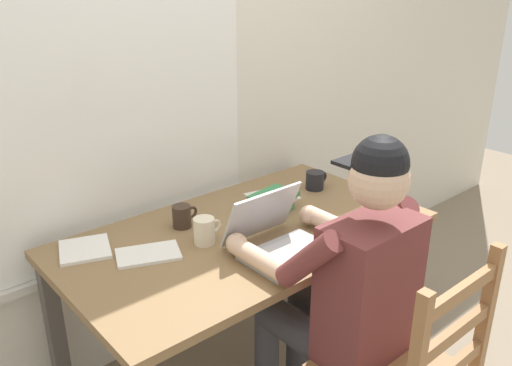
{
  "coord_description": "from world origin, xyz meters",
  "views": [
    {
      "loc": [
        -1.22,
        -1.49,
        1.71
      ],
      "look_at": [
        0.01,
        -0.05,
        0.95
      ],
      "focal_mm": 37.21,
      "sensor_mm": 36.0,
      "label": 1
    }
  ],
  "objects_px": {
    "computer_mouse": "(333,226)",
    "coffee_mug_white": "(205,231)",
    "book_stack_main": "(274,200)",
    "seated_person": "(343,284)",
    "coffee_mug_spare": "(315,180)",
    "coffee_mug_dark": "(182,216)",
    "laptop": "(278,238)",
    "desk": "(246,249)"
  },
  "relations": [
    {
      "from": "seated_person",
      "to": "book_stack_main",
      "type": "xyz_separation_m",
      "value": [
        0.19,
        0.57,
        0.08
      ]
    },
    {
      "from": "seated_person",
      "to": "book_stack_main",
      "type": "relative_size",
      "value": 5.79
    },
    {
      "from": "desk",
      "to": "coffee_mug_spare",
      "type": "height_order",
      "value": "coffee_mug_spare"
    },
    {
      "from": "coffee_mug_spare",
      "to": "desk",
      "type": "bearing_deg",
      "value": -166.88
    },
    {
      "from": "book_stack_main",
      "to": "desk",
      "type": "bearing_deg",
      "value": -160.7
    },
    {
      "from": "laptop",
      "to": "coffee_mug_dark",
      "type": "xyz_separation_m",
      "value": [
        -0.16,
        0.4,
        -0.0
      ]
    },
    {
      "from": "book_stack_main",
      "to": "coffee_mug_spare",
      "type": "bearing_deg",
      "value": 8.58
    },
    {
      "from": "book_stack_main",
      "to": "computer_mouse",
      "type": "bearing_deg",
      "value": -81.24
    },
    {
      "from": "coffee_mug_dark",
      "to": "coffee_mug_white",
      "type": "bearing_deg",
      "value": -94.1
    },
    {
      "from": "seated_person",
      "to": "coffee_mug_dark",
      "type": "relative_size",
      "value": 11.05
    },
    {
      "from": "desk",
      "to": "coffee_mug_white",
      "type": "distance_m",
      "value": 0.24
    },
    {
      "from": "laptop",
      "to": "book_stack_main",
      "type": "height_order",
      "value": "laptop"
    },
    {
      "from": "seated_person",
      "to": "coffee_mug_white",
      "type": "bearing_deg",
      "value": 113.44
    },
    {
      "from": "laptop",
      "to": "coffee_mug_white",
      "type": "xyz_separation_m",
      "value": [
        -0.18,
        0.23,
        0.0
      ]
    },
    {
      "from": "coffee_mug_white",
      "to": "coffee_mug_spare",
      "type": "xyz_separation_m",
      "value": [
        0.72,
        0.1,
        -0.01
      ]
    },
    {
      "from": "book_stack_main",
      "to": "coffee_mug_white",
      "type": "bearing_deg",
      "value": -172.25
    },
    {
      "from": "desk",
      "to": "coffee_mug_spare",
      "type": "relative_size",
      "value": 11.86
    },
    {
      "from": "seated_person",
      "to": "coffee_mug_dark",
      "type": "bearing_deg",
      "value": 106.93
    },
    {
      "from": "seated_person",
      "to": "coffee_mug_spare",
      "type": "xyz_separation_m",
      "value": [
        0.5,
        0.61,
        0.08
      ]
    },
    {
      "from": "computer_mouse",
      "to": "coffee_mug_white",
      "type": "xyz_separation_m",
      "value": [
        -0.46,
        0.25,
        0.04
      ]
    },
    {
      "from": "desk",
      "to": "coffee_mug_white",
      "type": "height_order",
      "value": "coffee_mug_white"
    },
    {
      "from": "coffee_mug_dark",
      "to": "book_stack_main",
      "type": "bearing_deg",
      "value": -16.75
    },
    {
      "from": "laptop",
      "to": "coffee_mug_spare",
      "type": "height_order",
      "value": "laptop"
    },
    {
      "from": "coffee_mug_dark",
      "to": "computer_mouse",
      "type": "bearing_deg",
      "value": -43.67
    },
    {
      "from": "laptop",
      "to": "book_stack_main",
      "type": "relative_size",
      "value": 1.51
    },
    {
      "from": "coffee_mug_white",
      "to": "book_stack_main",
      "type": "height_order",
      "value": "coffee_mug_white"
    },
    {
      "from": "computer_mouse",
      "to": "coffee_mug_spare",
      "type": "distance_m",
      "value": 0.44
    },
    {
      "from": "laptop",
      "to": "coffee_mug_white",
      "type": "relative_size",
      "value": 2.75
    },
    {
      "from": "coffee_mug_white",
      "to": "coffee_mug_dark",
      "type": "xyz_separation_m",
      "value": [
        0.01,
        0.18,
        -0.01
      ]
    },
    {
      "from": "desk",
      "to": "coffee_mug_white",
      "type": "bearing_deg",
      "value": 173.44
    },
    {
      "from": "desk",
      "to": "computer_mouse",
      "type": "bearing_deg",
      "value": -40.25
    },
    {
      "from": "laptop",
      "to": "book_stack_main",
      "type": "xyz_separation_m",
      "value": [
        0.23,
        0.28,
        -0.01
      ]
    },
    {
      "from": "desk",
      "to": "coffee_mug_white",
      "type": "relative_size",
      "value": 12.39
    },
    {
      "from": "coffee_mug_dark",
      "to": "book_stack_main",
      "type": "relative_size",
      "value": 0.52
    },
    {
      "from": "seated_person",
      "to": "coffee_mug_spare",
      "type": "bearing_deg",
      "value": 50.65
    },
    {
      "from": "book_stack_main",
      "to": "seated_person",
      "type": "bearing_deg",
      "value": -108.4
    },
    {
      "from": "desk",
      "to": "laptop",
      "type": "bearing_deg",
      "value": -93.41
    },
    {
      "from": "coffee_mug_spare",
      "to": "coffee_mug_dark",
      "type": "bearing_deg",
      "value": 174.22
    },
    {
      "from": "seated_person",
      "to": "coffee_mug_white",
      "type": "xyz_separation_m",
      "value": [
        -0.22,
        0.51,
        0.08
      ]
    },
    {
      "from": "laptop",
      "to": "coffee_mug_white",
      "type": "bearing_deg",
      "value": 127.95
    },
    {
      "from": "seated_person",
      "to": "computer_mouse",
      "type": "relative_size",
      "value": 12.63
    },
    {
      "from": "seated_person",
      "to": "computer_mouse",
      "type": "distance_m",
      "value": 0.36
    }
  ]
}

